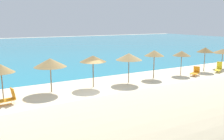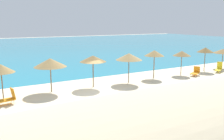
{
  "view_description": "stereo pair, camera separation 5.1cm",
  "coord_description": "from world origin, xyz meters",
  "px_view_note": "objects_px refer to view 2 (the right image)",
  "views": [
    {
      "loc": [
        -8.26,
        -16.98,
        5.62
      ],
      "look_at": [
        2.63,
        1.8,
        1.37
      ],
      "focal_mm": 39.03,
      "sensor_mm": 36.0,
      "label": 1
    },
    {
      "loc": [
        -8.21,
        -17.01,
        5.62
      ],
      "look_at": [
        2.63,
        1.8,
        1.37
      ],
      "focal_mm": 39.03,
      "sensor_mm": 36.0,
      "label": 2
    }
  ],
  "objects_px": {
    "beach_umbrella_4": "(50,63)",
    "lounge_chair_4": "(6,98)",
    "beach_umbrella_5": "(93,59)",
    "beach_umbrella_6": "(129,57)",
    "beach_umbrella_7": "(154,53)",
    "lounge_chair_0": "(195,72)",
    "lounge_chair_3": "(219,68)",
    "beach_umbrella_10": "(223,51)",
    "beach_umbrella_9": "(205,50)",
    "beach_umbrella_8": "(182,53)",
    "beach_ball": "(167,92)",
    "beach_umbrella_3": "(1,68)"
  },
  "relations": [
    {
      "from": "beach_umbrella_3",
      "to": "beach_umbrella_9",
      "type": "xyz_separation_m",
      "value": [
        21.88,
        0.38,
        0.07
      ]
    },
    {
      "from": "beach_umbrella_4",
      "to": "lounge_chair_4",
      "type": "bearing_deg",
      "value": -157.28
    },
    {
      "from": "beach_umbrella_3",
      "to": "beach_umbrella_9",
      "type": "bearing_deg",
      "value": 0.99
    },
    {
      "from": "beach_umbrella_6",
      "to": "beach_umbrella_8",
      "type": "bearing_deg",
      "value": 1.51
    },
    {
      "from": "beach_umbrella_9",
      "to": "lounge_chair_0",
      "type": "relative_size",
      "value": 1.81
    },
    {
      "from": "lounge_chair_0",
      "to": "beach_umbrella_4",
      "type": "bearing_deg",
      "value": 59.28
    },
    {
      "from": "beach_umbrella_3",
      "to": "beach_umbrella_7",
      "type": "distance_m",
      "value": 14.41
    },
    {
      "from": "lounge_chair_0",
      "to": "lounge_chair_3",
      "type": "bearing_deg",
      "value": -115.07
    },
    {
      "from": "beach_umbrella_7",
      "to": "lounge_chair_4",
      "type": "xyz_separation_m",
      "value": [
        -14.31,
        -1.46,
        -2.11
      ]
    },
    {
      "from": "beach_umbrella_9",
      "to": "lounge_chair_3",
      "type": "xyz_separation_m",
      "value": [
        0.95,
        -1.27,
        -2.05
      ]
    },
    {
      "from": "beach_umbrella_3",
      "to": "beach_umbrella_10",
      "type": "bearing_deg",
      "value": 0.99
    },
    {
      "from": "beach_umbrella_7",
      "to": "beach_umbrella_10",
      "type": "height_order",
      "value": "beach_umbrella_7"
    },
    {
      "from": "beach_umbrella_10",
      "to": "lounge_chair_3",
      "type": "height_order",
      "value": "beach_umbrella_10"
    },
    {
      "from": "beach_umbrella_8",
      "to": "beach_ball",
      "type": "relative_size",
      "value": 7.44
    },
    {
      "from": "lounge_chair_4",
      "to": "beach_ball",
      "type": "distance_m",
      "value": 12.06
    },
    {
      "from": "beach_umbrella_4",
      "to": "lounge_chair_0",
      "type": "bearing_deg",
      "value": -5.56
    },
    {
      "from": "lounge_chair_0",
      "to": "lounge_chair_4",
      "type": "bearing_deg",
      "value": 64.92
    },
    {
      "from": "beach_umbrella_8",
      "to": "beach_ball",
      "type": "xyz_separation_m",
      "value": [
        -6.43,
        -4.88,
        -2.15
      ]
    },
    {
      "from": "beach_umbrella_6",
      "to": "beach_umbrella_10",
      "type": "height_order",
      "value": "beach_umbrella_6"
    },
    {
      "from": "beach_umbrella_4",
      "to": "beach_umbrella_10",
      "type": "relative_size",
      "value": 1.15
    },
    {
      "from": "beach_umbrella_6",
      "to": "beach_ball",
      "type": "height_order",
      "value": "beach_umbrella_6"
    },
    {
      "from": "beach_umbrella_4",
      "to": "beach_umbrella_8",
      "type": "xyz_separation_m",
      "value": [
        14.31,
        -0.31,
        -0.12
      ]
    },
    {
      "from": "beach_umbrella_5",
      "to": "beach_umbrella_9",
      "type": "height_order",
      "value": "beach_umbrella_5"
    },
    {
      "from": "beach_umbrella_3",
      "to": "lounge_chair_4",
      "type": "relative_size",
      "value": 1.69
    },
    {
      "from": "beach_umbrella_4",
      "to": "lounge_chair_0",
      "type": "distance_m",
      "value": 15.48
    },
    {
      "from": "beach_umbrella_3",
      "to": "beach_umbrella_6",
      "type": "distance_m",
      "value": 10.99
    },
    {
      "from": "beach_umbrella_5",
      "to": "beach_umbrella_10",
      "type": "height_order",
      "value": "beach_umbrella_5"
    },
    {
      "from": "beach_umbrella_7",
      "to": "lounge_chair_0",
      "type": "xyz_separation_m",
      "value": [
        4.58,
        -1.43,
        -2.18
      ]
    },
    {
      "from": "beach_umbrella_3",
      "to": "lounge_chair_0",
      "type": "relative_size",
      "value": 1.78
    },
    {
      "from": "beach_umbrella_10",
      "to": "beach_umbrella_8",
      "type": "bearing_deg",
      "value": -178.67
    },
    {
      "from": "beach_umbrella_5",
      "to": "beach_umbrella_6",
      "type": "height_order",
      "value": "beach_umbrella_6"
    },
    {
      "from": "lounge_chair_0",
      "to": "lounge_chair_4",
      "type": "xyz_separation_m",
      "value": [
        -18.89,
        -0.03,
        0.07
      ]
    },
    {
      "from": "beach_umbrella_3",
      "to": "beach_umbrella_10",
      "type": "distance_m",
      "value": 25.22
    },
    {
      "from": "beach_umbrella_4",
      "to": "lounge_chair_3",
      "type": "height_order",
      "value": "beach_umbrella_4"
    },
    {
      "from": "beach_umbrella_3",
      "to": "beach_umbrella_7",
      "type": "bearing_deg",
      "value": 2.11
    },
    {
      "from": "lounge_chair_3",
      "to": "beach_umbrella_4",
      "type": "bearing_deg",
      "value": 58.03
    },
    {
      "from": "beach_umbrella_9",
      "to": "beach_ball",
      "type": "xyz_separation_m",
      "value": [
        -10.31,
        -4.98,
        -2.31
      ]
    },
    {
      "from": "beach_umbrella_3",
      "to": "lounge_chair_4",
      "type": "xyz_separation_m",
      "value": [
        0.09,
        -0.93,
        -1.97
      ]
    },
    {
      "from": "beach_umbrella_7",
      "to": "lounge_chair_4",
      "type": "height_order",
      "value": "beach_umbrella_7"
    },
    {
      "from": "beach_umbrella_5",
      "to": "beach_umbrella_8",
      "type": "relative_size",
      "value": 1.08
    },
    {
      "from": "beach_umbrella_3",
      "to": "beach_ball",
      "type": "bearing_deg",
      "value": -21.7
    },
    {
      "from": "beach_umbrella_3",
      "to": "lounge_chair_3",
      "type": "height_order",
      "value": "beach_umbrella_3"
    },
    {
      "from": "beach_umbrella_6",
      "to": "beach_umbrella_10",
      "type": "relative_size",
      "value": 1.15
    },
    {
      "from": "lounge_chair_4",
      "to": "beach_umbrella_4",
      "type": "bearing_deg",
      "value": -76.32
    },
    {
      "from": "beach_umbrella_4",
      "to": "beach_umbrella_8",
      "type": "relative_size",
      "value": 1.08
    },
    {
      "from": "beach_umbrella_9",
      "to": "lounge_chair_3",
      "type": "height_order",
      "value": "beach_umbrella_9"
    },
    {
      "from": "beach_umbrella_4",
      "to": "beach_umbrella_9",
      "type": "height_order",
      "value": "beach_umbrella_4"
    },
    {
      "from": "beach_umbrella_5",
      "to": "beach_umbrella_10",
      "type": "bearing_deg",
      "value": 0.33
    },
    {
      "from": "beach_umbrella_5",
      "to": "beach_umbrella_7",
      "type": "relative_size",
      "value": 0.98
    },
    {
      "from": "lounge_chair_4",
      "to": "beach_umbrella_3",
      "type": "bearing_deg",
      "value": -3.57
    }
  ]
}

